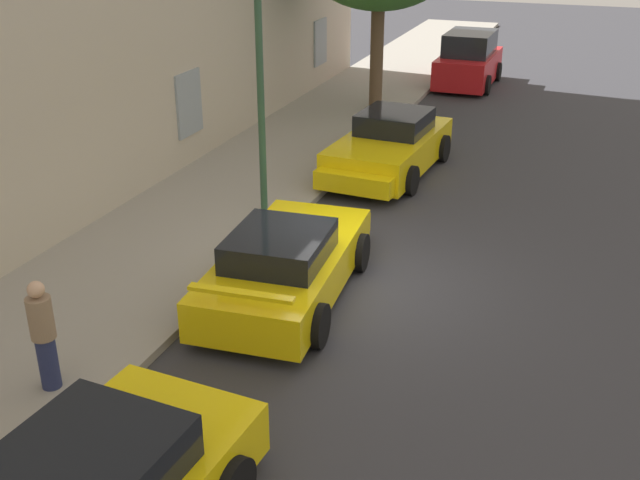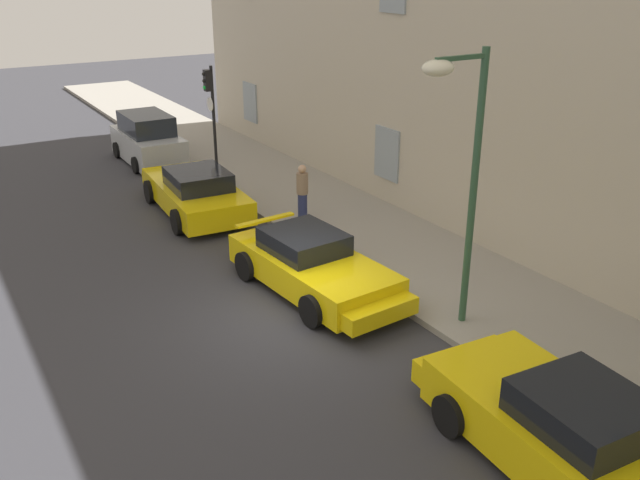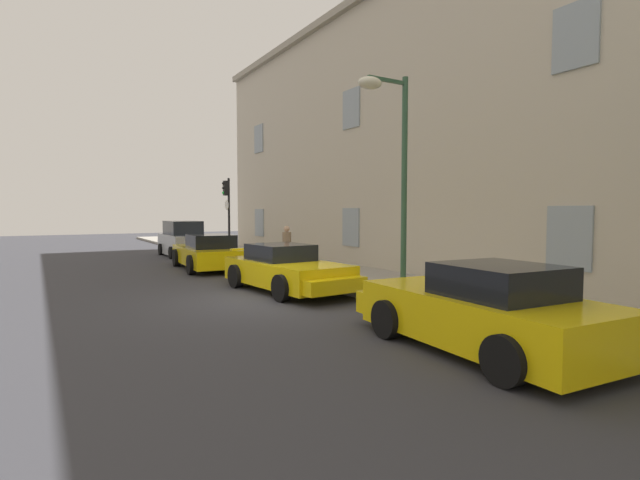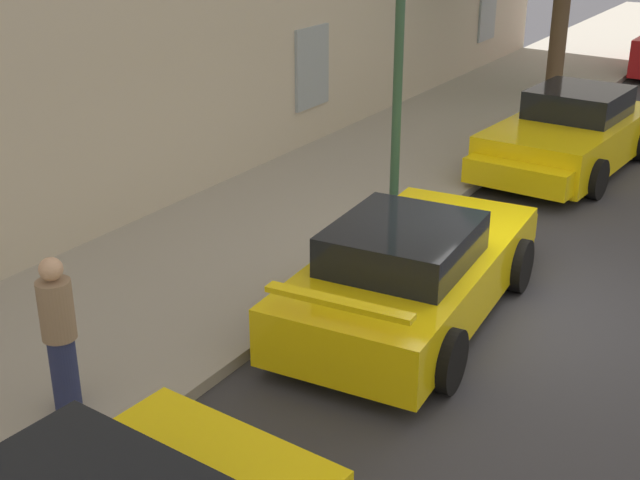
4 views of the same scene
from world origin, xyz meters
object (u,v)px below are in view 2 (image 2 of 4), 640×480
at_px(sportscar_yellow_flank, 316,268).
at_px(street_lamp, 460,142).
at_px(hatchback_distant, 148,141).
at_px(traffic_light, 211,102).
at_px(sportscar_red_lead, 194,191).
at_px(sportscar_white_middle, 555,424).
at_px(pedestrian_admiring, 302,192).

relative_size(sportscar_yellow_flank, street_lamp, 0.89).
xyz_separation_m(hatchback_distant, traffic_light, (3.22, 1.16, 1.79)).
xyz_separation_m(sportscar_red_lead, hatchback_distant, (-5.71, 0.55, 0.19)).
distance_m(sportscar_white_middle, hatchback_distant, 18.48).
bearing_deg(pedestrian_admiring, sportscar_red_lead, -140.73).
bearing_deg(hatchback_distant, street_lamp, 3.83).
height_order(street_lamp, pedestrian_admiring, street_lamp).
relative_size(sportscar_red_lead, sportscar_yellow_flank, 1.08).
relative_size(sportscar_red_lead, hatchback_distant, 1.32).
xyz_separation_m(sportscar_white_middle, traffic_light, (-15.25, 1.30, 1.96)).
xyz_separation_m(sportscar_white_middle, hatchback_distant, (-18.47, 0.14, 0.18)).
distance_m(sportscar_red_lead, traffic_light, 3.61).
height_order(sportscar_white_middle, hatchback_distant, hatchback_distant).
distance_m(sportscar_yellow_flank, hatchback_distant, 12.07).
relative_size(hatchback_distant, street_lamp, 0.73).
bearing_deg(sportscar_white_middle, pedestrian_admiring, 170.43).
distance_m(sportscar_white_middle, pedestrian_admiring, 10.32).
bearing_deg(sportscar_red_lead, traffic_light, 145.53).
distance_m(sportscar_yellow_flank, sportscar_white_middle, 6.41).
distance_m(hatchback_distant, traffic_light, 3.86).
height_order(sportscar_white_middle, street_lamp, street_lamp).
bearing_deg(traffic_light, pedestrian_admiring, 4.64).
relative_size(sportscar_red_lead, street_lamp, 0.97).
bearing_deg(street_lamp, pedestrian_admiring, 174.94).
relative_size(sportscar_yellow_flank, hatchback_distant, 1.22).
height_order(sportscar_yellow_flank, sportscar_white_middle, sportscar_white_middle).
relative_size(sportscar_white_middle, traffic_light, 1.30).
distance_m(traffic_light, street_lamp, 11.70).
distance_m(sportscar_yellow_flank, pedestrian_admiring, 4.21).
xyz_separation_m(sportscar_red_lead, pedestrian_admiring, (2.60, 2.12, 0.34)).
bearing_deg(sportscar_red_lead, pedestrian_admiring, 39.27).
height_order(sportscar_red_lead, street_lamp, street_lamp).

